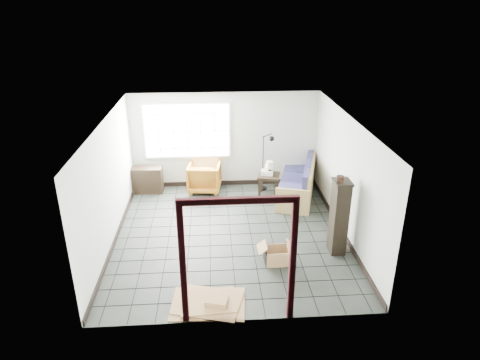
{
  "coord_description": "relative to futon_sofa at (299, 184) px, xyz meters",
  "views": [
    {
      "loc": [
        -0.36,
        -8.24,
        4.86
      ],
      "look_at": [
        0.24,
        0.3,
        1.18
      ],
      "focal_mm": 32.0,
      "sensor_mm": 36.0,
      "label": 1
    }
  ],
  "objects": [
    {
      "name": "futon_sofa",
      "position": [
        0.0,
        0.0,
        0.0
      ],
      "size": [
        1.41,
        2.33,
        0.97
      ],
      "rotation": [
        0.0,
        0.0,
        -0.28
      ],
      "color": "olive",
      "rests_on": "ground"
    },
    {
      "name": "doorway_trim",
      "position": [
        -1.9,
        -4.56,
        1.03
      ],
      "size": [
        1.8,
        0.08,
        2.2
      ],
      "color": "#360C11",
      "rests_on": "ground"
    },
    {
      "name": "window_panel",
      "position": [
        -2.9,
        0.84,
        1.25
      ],
      "size": [
        2.32,
        0.08,
        1.52
      ],
      "color": "silver",
      "rests_on": "ground"
    },
    {
      "name": "armchair",
      "position": [
        -2.47,
        0.54,
        0.08
      ],
      "size": [
        0.93,
        0.88,
        0.86
      ],
      "primitive_type": "imported",
      "rotation": [
        0.0,
        0.0,
        3.02
      ],
      "color": "#935715",
      "rests_on": "ground"
    },
    {
      "name": "pot",
      "position": [
        0.19,
        -2.69,
        1.29
      ],
      "size": [
        0.19,
        0.19,
        0.11
      ],
      "rotation": [
        0.0,
        0.0,
        -0.39
      ],
      "color": "black",
      "rests_on": "tall_shelf"
    },
    {
      "name": "tall_shelf",
      "position": [
        0.25,
        -2.68,
        0.45
      ],
      "size": [
        0.34,
        0.43,
        1.58
      ],
      "rotation": [
        0.0,
        0.0,
        0.01
      ],
      "color": "black",
      "rests_on": "ground"
    },
    {
      "name": "floor_lamp",
      "position": [
        -0.8,
        0.46,
        0.51
      ],
      "size": [
        0.43,
        0.39,
        1.62
      ],
      "rotation": [
        0.0,
        0.0,
        -0.26
      ],
      "color": "black",
      "rests_on": "ground"
    },
    {
      "name": "room_shell",
      "position": [
        -1.9,
        -1.83,
        1.33
      ],
      "size": [
        5.02,
        5.52,
        2.61
      ],
      "color": "#BAC1B9",
      "rests_on": "ground"
    },
    {
      "name": "console_shelf",
      "position": [
        -4.05,
        0.54,
        -0.0
      ],
      "size": [
        0.91,
        0.39,
        0.7
      ],
      "rotation": [
        0.0,
        0.0,
        -0.05
      ],
      "color": "black",
      "rests_on": "ground"
    },
    {
      "name": "projector",
      "position": [
        -0.84,
        0.12,
        0.3
      ],
      "size": [
        0.36,
        0.31,
        0.11
      ],
      "rotation": [
        0.0,
        0.0,
        -0.24
      ],
      "color": "silver",
      "rests_on": "side_table"
    },
    {
      "name": "side_table",
      "position": [
        -0.79,
        0.09,
        0.14
      ],
      "size": [
        0.65,
        0.65,
        0.59
      ],
      "rotation": [
        0.0,
        0.0,
        -0.25
      ],
      "color": "black",
      "rests_on": "ground"
    },
    {
      "name": "table_lamp",
      "position": [
        -0.78,
        0.12,
        0.5
      ],
      "size": [
        0.3,
        0.3,
        0.37
      ],
      "rotation": [
        0.0,
        0.0,
        -0.33
      ],
      "color": "black",
      "rests_on": "side_table"
    },
    {
      "name": "cardboard_pile",
      "position": [
        -2.37,
        -4.2,
        -0.3
      ],
      "size": [
        1.32,
        1.08,
        0.18
      ],
      "rotation": [
        0.0,
        0.0,
        -0.14
      ],
      "color": "#9B774B",
      "rests_on": "ground"
    },
    {
      "name": "open_box",
      "position": [
        -1.03,
        -3.0,
        -0.19
      ],
      "size": [
        0.77,
        0.4,
        0.43
      ],
      "rotation": [
        0.0,
        0.0,
        0.03
      ],
      "color": "#9B774B",
      "rests_on": "ground"
    },
    {
      "name": "ground",
      "position": [
        -1.9,
        -1.86,
        -0.35
      ],
      "size": [
        5.5,
        5.5,
        0.0
      ],
      "primitive_type": "plane",
      "color": "black",
      "rests_on": "ground"
    }
  ]
}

